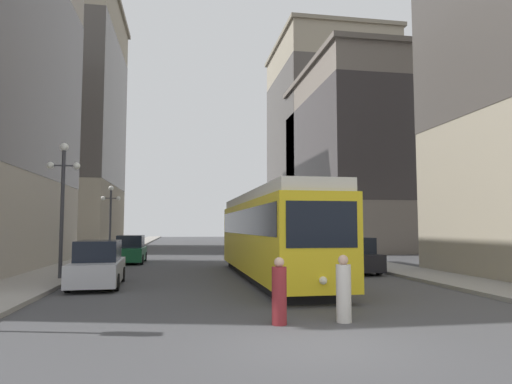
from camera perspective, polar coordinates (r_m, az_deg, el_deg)
The scene contains 15 objects.
ground_plane at distance 9.56m, azimuth 8.28°, elevation -18.76°, with size 200.00×200.00×0.00m, color #424244.
sidewalk_left at distance 49.24m, azimuth -16.62°, elevation -6.95°, with size 2.87×120.00×0.15m, color gray.
sidewalk_right at distance 50.23m, azimuth 3.85°, elevation -7.07°, with size 2.87×120.00×0.15m, color gray.
streetcar at distance 20.65m, azimuth 1.80°, elevation -5.20°, with size 2.80×15.05×3.89m.
transit_bus at distance 36.23m, azimuth 2.80°, elevation -5.13°, with size 2.78×11.24×3.45m.
parked_car_left_near at distance 19.18m, azimuth -19.48°, elevation -8.77°, with size 2.06×4.64×1.82m.
parked_car_left_mid at distance 30.84m, azimuth -15.68°, elevation -7.13°, with size 1.90×4.33×1.82m.
parked_car_right_far at distance 24.06m, azimuth 12.19°, elevation -8.00°, with size 1.93×4.30×1.82m.
pedestrian_crossing_near at distance 11.66m, azimuth 11.09°, elevation -12.23°, with size 0.37×0.37×1.66m.
pedestrian_crossing_far at distance 11.19m, azimuth 2.97°, elevation -12.73°, with size 0.36×0.36×1.63m.
lamp_post_left_near at distance 21.45m, azimuth -23.37°, elevation 0.30°, with size 1.41×0.36×5.93m.
lamp_post_left_far at distance 34.84m, azimuth -18.02°, elevation -2.17°, with size 1.41×0.36×5.27m.
building_left_midblock at distance 55.58m, azimuth -23.63°, elevation 8.72°, with size 12.80×18.23×28.49m.
building_right_midblock at distance 49.81m, azimuth 13.79°, elevation 4.32°, with size 13.72×19.24×19.20m.
building_right_far at distance 63.38m, azimuth 9.26°, elevation 6.54°, with size 14.86×17.40×27.95m.
Camera 1 is at (-2.80, -8.82, 2.37)m, focal length 31.43 mm.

